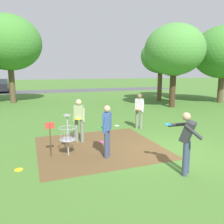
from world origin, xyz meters
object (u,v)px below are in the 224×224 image
at_px(player_throwing, 139,109).
at_px(tree_near_left, 161,57).
at_px(frisbee_mid_grass, 117,126).
at_px(disc_golf_basket, 66,134).
at_px(tree_mid_center, 174,62).
at_px(frisbee_by_tee, 19,170).
at_px(player_waiting_left, 107,128).
at_px(frisbee_far_left, 108,128).
at_px(frisbee_near_basket, 102,142).
at_px(tree_mid_left, 9,43).
at_px(parked_car_leftmost, 1,86).
at_px(player_foreground_watching, 187,139).
at_px(tree_near_right, 174,50).
at_px(player_waiting_right, 79,118).
at_px(tree_far_right, 224,52).

relative_size(player_throwing, tree_near_left, 0.30).
bearing_deg(frisbee_mid_grass, disc_golf_basket, -133.52).
distance_m(disc_golf_basket, tree_mid_center, 19.80).
distance_m(player_throwing, frisbee_by_tee, 6.26).
xyz_separation_m(player_waiting_left, frisbee_far_left, (1.28, 3.47, -0.96)).
distance_m(frisbee_near_basket, tree_mid_left, 15.30).
distance_m(player_throwing, player_waiting_left, 4.00).
bearing_deg(frisbee_by_tee, parked_car_leftmost, 96.36).
relative_size(player_foreground_watching, tree_near_right, 0.27).
bearing_deg(tree_near_left, tree_mid_center, 37.68).
bearing_deg(frisbee_far_left, parked_car_leftmost, 106.61).
bearing_deg(player_waiting_left, tree_mid_center, 48.48).
height_order(frisbee_by_tee, tree_mid_center, tree_mid_center).
height_order(player_foreground_watching, parked_car_leftmost, parked_car_leftmost).
bearing_deg(disc_golf_basket, player_waiting_right, 60.43).
relative_size(frisbee_mid_grass, tree_near_right, 0.04).
distance_m(frisbee_mid_grass, tree_mid_left, 13.79).
distance_m(frisbee_near_basket, tree_near_right, 11.25).
bearing_deg(frisbee_mid_grass, player_throwing, -47.74).
distance_m(player_foreground_watching, player_throwing, 5.02).
relative_size(frisbee_near_basket, parked_car_leftmost, 0.05).
height_order(frisbee_near_basket, frisbee_by_tee, same).
distance_m(player_throwing, tree_near_right, 8.36).
bearing_deg(frisbee_mid_grass, tree_mid_center, 44.09).
bearing_deg(parked_car_leftmost, disc_golf_basket, -80.36).
distance_m(frisbee_by_tee, tree_mid_center, 21.42).
height_order(tree_near_right, tree_mid_left, tree_mid_left).
bearing_deg(player_waiting_left, parked_car_leftmost, 101.97).
bearing_deg(tree_mid_left, parked_car_leftmost, 100.03).
distance_m(player_waiting_left, player_waiting_right, 1.92).
xyz_separation_m(tree_near_right, parked_car_leftmost, (-13.98, 18.72, -3.46)).
bearing_deg(frisbee_far_left, tree_near_right, 33.84).
xyz_separation_m(player_throwing, frisbee_mid_grass, (-0.81, 0.89, -0.96)).
bearing_deg(tree_mid_center, frisbee_mid_grass, -135.91).
relative_size(frisbee_by_tee, frisbee_far_left, 1.19).
bearing_deg(player_waiting_left, frisbee_near_basket, 78.64).
xyz_separation_m(player_waiting_right, frisbee_near_basket, (0.82, -0.33, -0.96)).
height_order(frisbee_by_tee, frisbee_far_left, same).
relative_size(player_foreground_watching, tree_near_left, 0.30).
bearing_deg(tree_near_left, parked_car_leftmost, 135.05).
relative_size(disc_golf_basket, frisbee_by_tee, 5.74).
bearing_deg(tree_mid_left, frisbee_near_basket, -73.99).
height_order(disc_golf_basket, tree_near_right, tree_near_right).
bearing_deg(frisbee_far_left, player_waiting_left, -110.26).
height_order(player_waiting_left, tree_near_right, tree_near_right).
distance_m(player_waiting_left, frisbee_by_tee, 2.86).
xyz_separation_m(frisbee_near_basket, tree_far_right, (13.64, 7.36, 4.43)).
distance_m(frisbee_near_basket, frisbee_mid_grass, 2.81).
relative_size(frisbee_far_left, tree_mid_center, 0.04).
relative_size(frisbee_by_tee, tree_far_right, 0.04).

